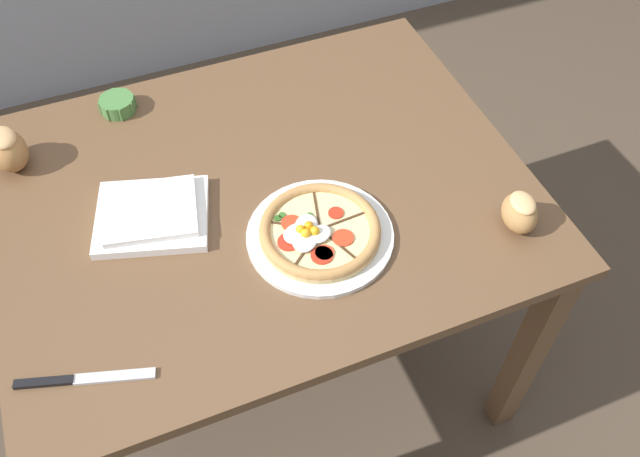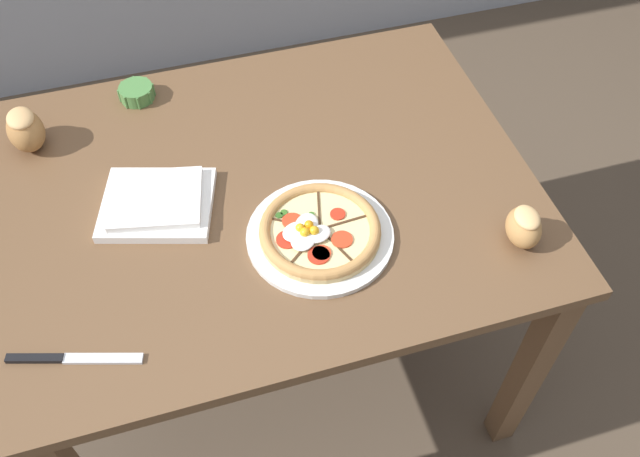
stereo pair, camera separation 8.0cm
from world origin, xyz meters
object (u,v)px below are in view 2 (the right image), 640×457
object	(u,v)px
dining_table	(270,218)
napkin_folded	(157,202)
pizza	(319,232)
knife_main	(73,359)
ramekin_bowl	(136,92)
bread_piece_mid	(25,129)
bread_piece_near	(524,226)

from	to	relation	value
dining_table	napkin_folded	world-z (taller)	napkin_folded
pizza	knife_main	world-z (taller)	pizza
pizza	napkin_folded	distance (m)	0.36
napkin_folded	dining_table	bearing A→B (deg)	-1.58
ramekin_bowl	napkin_folded	xyz separation A→B (m)	(-0.00, -0.37, -0.00)
dining_table	bread_piece_mid	world-z (taller)	bread_piece_mid
napkin_folded	ramekin_bowl	bearing A→B (deg)	89.63
napkin_folded	bread_piece_near	world-z (taller)	bread_piece_near
ramekin_bowl	pizza	bearing A→B (deg)	-60.83
napkin_folded	bread_piece_near	bearing A→B (deg)	-23.14
pizza	ramekin_bowl	world-z (taller)	pizza
napkin_folded	bread_piece_mid	distance (m)	0.37
dining_table	bread_piece_mid	bearing A→B (deg)	150.40
bread_piece_mid	bread_piece_near	bearing A→B (deg)	-30.95
bread_piece_near	knife_main	distance (m)	0.90
dining_table	knife_main	distance (m)	0.55
dining_table	knife_main	world-z (taller)	knife_main
pizza	bread_piece_near	bearing A→B (deg)	-17.19
dining_table	napkin_folded	xyz separation A→B (m)	(-0.24, 0.01, 0.13)
pizza	napkin_folded	bearing A→B (deg)	149.96
napkin_folded	knife_main	xyz separation A→B (m)	(-0.20, -0.32, -0.01)
pizza	ramekin_bowl	bearing A→B (deg)	119.17
ramekin_bowl	bread_piece_near	xyz separation A→B (m)	(0.70, -0.67, 0.02)
ramekin_bowl	knife_main	xyz separation A→B (m)	(-0.20, -0.69, -0.02)
bread_piece_near	ramekin_bowl	bearing A→B (deg)	136.28
ramekin_bowl	napkin_folded	bearing A→B (deg)	-90.37
knife_main	dining_table	bearing A→B (deg)	51.98
bread_piece_near	knife_main	bearing A→B (deg)	-178.80
napkin_folded	knife_main	distance (m)	0.38
ramekin_bowl	bread_piece_near	distance (m)	0.97
napkin_folded	knife_main	world-z (taller)	napkin_folded
bread_piece_mid	knife_main	distance (m)	0.60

